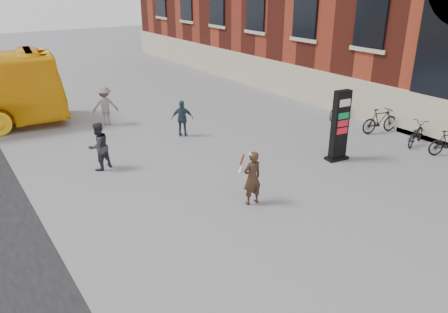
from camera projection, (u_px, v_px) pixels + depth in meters
ground at (248, 210)px, 12.32m from camera, size 100.00×100.00×0.00m
info_pylon at (340, 126)px, 15.28m from camera, size 0.86×0.50×2.54m
woman at (252, 177)px, 12.39m from camera, size 0.62×0.56×1.61m
pedestrian_a at (99, 146)px, 14.64m from camera, size 0.98×0.88×1.66m
pedestrian_b at (105, 106)px, 19.19m from camera, size 1.27×0.98×1.73m
pedestrian_c at (183, 118)px, 17.81m from camera, size 0.94×0.79×1.50m
bike_4 at (416, 134)px, 17.02m from camera, size 1.78×1.07×0.88m
bike_5 at (380, 121)px, 18.28m from camera, size 1.82×0.87×1.05m
bike_7 at (339, 109)px, 20.05m from camera, size 1.67×0.82×0.96m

